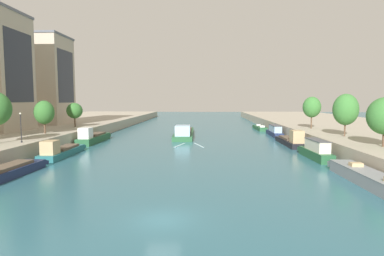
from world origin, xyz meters
name	(u,v)px	position (x,y,z in m)	size (l,w,h in m)	color
ground_plane	(163,220)	(0.00, 0.00, 0.00)	(400.00, 400.00, 0.00)	#2D6070
quay_left	(35,129)	(-39.42, 55.00, 1.27)	(36.00, 170.00, 2.53)	#A89E89
quay_right	(357,130)	(39.42, 55.00, 1.27)	(36.00, 170.00, 2.53)	#A89E89
barge_midriver	(184,133)	(-1.88, 52.10, 0.89)	(4.83, 24.15, 3.10)	#235633
wake_behind_barge	(189,145)	(0.08, 37.55, 0.01)	(5.60, 5.95, 0.03)	#A0CCD6
moored_boat_left_end	(61,151)	(-18.83, 24.80, 0.85)	(2.81, 12.85, 2.89)	#23666B
moored_boat_left_gap_after	(93,137)	(-19.56, 40.66, 1.01)	(2.80, 13.79, 3.33)	#235633
moored_boat_right_near	(369,178)	(19.71, 10.21, 0.69)	(2.74, 14.94, 2.44)	gray
moored_boat_right_gap_after	(316,151)	(19.28, 24.56, 1.19)	(2.32, 10.07, 2.87)	#235633
moored_boat_right_lone	(291,140)	(19.37, 38.24, 0.91)	(2.79, 13.56, 3.19)	black
moored_boat_right_downstream	(275,131)	(19.77, 54.16, 1.08)	(2.30, 11.87, 2.59)	#1E284C
moored_boat_right_midway	(260,128)	(18.88, 69.63, 0.52)	(2.58, 11.87, 2.07)	#235633
tree_left_by_lamp	(44,112)	(-25.89, 33.81, 6.34)	(3.49, 3.49, 5.95)	brown
tree_left_second	(75,111)	(-26.07, 47.54, 6.16)	(3.45, 3.45, 5.38)	brown
tree_right_end_of_row	(346,110)	(26.39, 31.56, 7.00)	(4.06, 4.06, 7.08)	brown
tree_right_past_mid	(312,107)	(25.60, 45.87, 7.05)	(3.71, 3.71, 6.72)	brown
lamppost_left_bank	(21,126)	(-23.18, 21.87, 4.88)	(0.28, 0.28, 4.27)	black
building_left_corner	(43,80)	(-37.38, 56.19, 13.52)	(11.96, 11.32, 21.95)	#B2A38E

